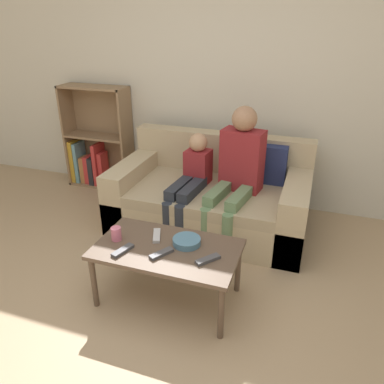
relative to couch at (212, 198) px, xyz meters
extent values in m
plane|color=tan|center=(-0.08, -1.69, -0.27)|extent=(22.00, 22.00, 0.00)
cube|color=beige|center=(-0.08, 0.65, 1.03)|extent=(12.00, 0.06, 2.60)
cube|color=tan|center=(-0.01, -0.04, -0.11)|extent=(1.77, 0.99, 0.32)
cube|color=tan|center=(-0.01, -0.13, 0.10)|extent=(1.33, 0.81, 0.10)
cube|color=tan|center=(-0.01, 0.36, 0.34)|extent=(1.77, 0.18, 0.39)
cube|color=tan|center=(-0.78, -0.04, 0.02)|extent=(0.22, 0.99, 0.58)
cube|color=tan|center=(0.77, -0.04, 0.02)|extent=(0.22, 0.99, 0.58)
cube|color=navy|center=(0.46, 0.21, 0.33)|extent=(0.36, 0.12, 0.36)
cube|color=#8E7051|center=(-1.87, 0.47, 0.31)|extent=(0.02, 0.28, 1.16)
cube|color=#8E7051|center=(-1.13, 0.47, 0.31)|extent=(0.02, 0.28, 1.16)
cube|color=#8E7051|center=(-1.50, 0.60, 0.31)|extent=(0.77, 0.02, 1.16)
cube|color=#8E7051|center=(-1.50, 0.47, -0.26)|extent=(0.77, 0.28, 0.02)
cube|color=#8E7051|center=(-1.50, 0.47, 0.33)|extent=(0.72, 0.28, 0.02)
cube|color=#8E7051|center=(-1.50, 0.47, 0.88)|extent=(0.77, 0.28, 0.02)
cube|color=gold|center=(-1.83, 0.46, 0.00)|extent=(0.05, 0.21, 0.50)
cube|color=#6699A8|center=(-1.78, 0.46, -0.01)|extent=(0.04, 0.21, 0.48)
cube|color=#B77542|center=(-1.72, 0.46, -0.09)|extent=(0.06, 0.16, 0.31)
cube|color=red|center=(-1.65, 0.46, -0.08)|extent=(0.06, 0.18, 0.33)
cube|color=#232328|center=(-1.58, 0.47, -0.08)|extent=(0.06, 0.23, 0.33)
cube|color=red|center=(-1.52, 0.47, 0.00)|extent=(0.04, 0.23, 0.49)
cube|color=red|center=(-1.46, 0.46, -0.05)|extent=(0.05, 0.16, 0.39)
cylinder|color=brown|center=(-0.44, -1.36, -0.07)|extent=(0.04, 0.04, 0.40)
cylinder|color=brown|center=(0.46, -1.36, -0.07)|extent=(0.04, 0.04, 0.40)
cylinder|color=brown|center=(-0.44, -0.89, -0.07)|extent=(0.04, 0.04, 0.40)
cylinder|color=brown|center=(0.46, -0.89, -0.07)|extent=(0.04, 0.04, 0.40)
cube|color=brown|center=(0.01, -1.13, 0.14)|extent=(0.98, 0.56, 0.03)
cylinder|color=#66845B|center=(0.09, -0.50, -0.06)|extent=(0.10, 0.10, 0.42)
cylinder|color=#66845B|center=(0.28, -0.53, -0.06)|extent=(0.10, 0.10, 0.42)
cube|color=#66845B|center=(0.13, -0.25, 0.19)|extent=(0.17, 0.46, 0.09)
cube|color=#66845B|center=(0.32, -0.28, 0.19)|extent=(0.17, 0.46, 0.09)
cube|color=maroon|center=(0.27, 0.00, 0.42)|extent=(0.39, 0.26, 0.55)
sphere|color=#A87A5B|center=(0.27, 0.00, 0.79)|extent=(0.22, 0.22, 0.22)
cylinder|color=#282D38|center=(-0.25, -0.51, -0.06)|extent=(0.10, 0.10, 0.42)
cylinder|color=#282D38|center=(-0.13, -0.52, -0.06)|extent=(0.10, 0.10, 0.42)
cube|color=#282D38|center=(-0.23, -0.25, 0.19)|extent=(0.14, 0.45, 0.09)
cube|color=#282D38|center=(-0.11, -0.26, 0.19)|extent=(0.14, 0.45, 0.09)
cube|color=maroon|center=(-0.14, 0.01, 0.30)|extent=(0.23, 0.22, 0.31)
sphere|color=tan|center=(-0.14, 0.01, 0.54)|extent=(0.17, 0.17, 0.17)
cylinder|color=pink|center=(-0.36, -1.15, 0.20)|extent=(0.07, 0.07, 0.10)
cube|color=#47474C|center=(0.01, -1.22, 0.17)|extent=(0.13, 0.17, 0.02)
cube|color=#47474C|center=(0.31, -1.18, 0.17)|extent=(0.14, 0.16, 0.02)
cube|color=#47474C|center=(-0.25, -1.27, 0.17)|extent=(0.10, 0.18, 0.02)
cube|color=#B7B7BC|center=(-0.11, -1.03, 0.17)|extent=(0.11, 0.18, 0.02)
cylinder|color=teal|center=(0.12, -1.05, 0.18)|extent=(0.19, 0.19, 0.05)
camera|label=1|loc=(0.86, -3.08, 1.57)|focal=35.00mm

